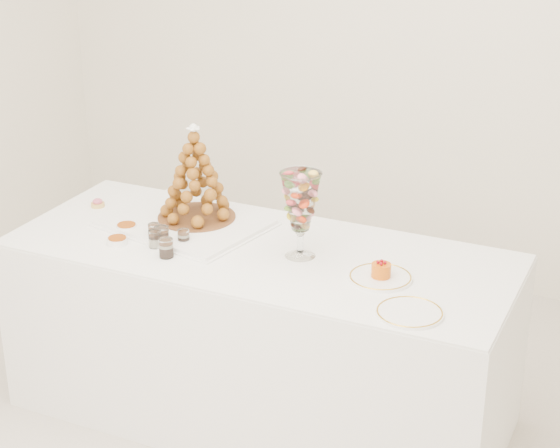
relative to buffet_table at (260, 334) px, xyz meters
The scene contains 16 objects.
room_walls 1.45m from the buffet_table, 75.51° to the right, with size 4.54×4.04×2.82m.
buffet_table is the anchor object (origin of this frame).
lace_tray 0.56m from the buffet_table, behind, with size 0.62×0.47×0.02m, color white.
macaron_vase 0.63m from the buffet_table, ahead, with size 0.15×0.15×0.34m.
cake_plate 0.65m from the buffet_table, ahead, with size 0.24×0.24×0.01m, color white.
spare_plate 0.84m from the buffet_table, 18.35° to the right, with size 0.23×0.23×0.01m, color white.
pink_tart 0.93m from the buffet_table, behind, with size 0.06×0.06×0.04m.
verrine_a 0.60m from the buffet_table, 165.51° to the right, with size 0.05×0.05×0.06m, color white.
verrine_b 0.57m from the buffet_table, 157.79° to the right, with size 0.06×0.06×0.08m, color white.
verrine_c 0.51m from the buffet_table, 160.39° to the right, with size 0.05×0.05×0.06m, color white.
verrine_d 0.59m from the buffet_table, 155.32° to the right, with size 0.05×0.05×0.07m, color white.
verrine_e 0.56m from the buffet_table, 140.69° to the right, with size 0.06×0.06×0.08m, color white.
ramekin_back 0.70m from the buffet_table, behind, with size 0.08×0.08×0.03m, color white.
ramekin_front 0.69m from the buffet_table, 157.21° to the right, with size 0.08×0.08×0.03m, color white.
croquembouche 0.71m from the buffet_table, 162.13° to the left, with size 0.35×0.35×0.41m.
mousse_cake 0.67m from the buffet_table, ahead, with size 0.07×0.07×0.06m.
Camera 1 is at (1.52, -2.55, 2.28)m, focal length 60.00 mm.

